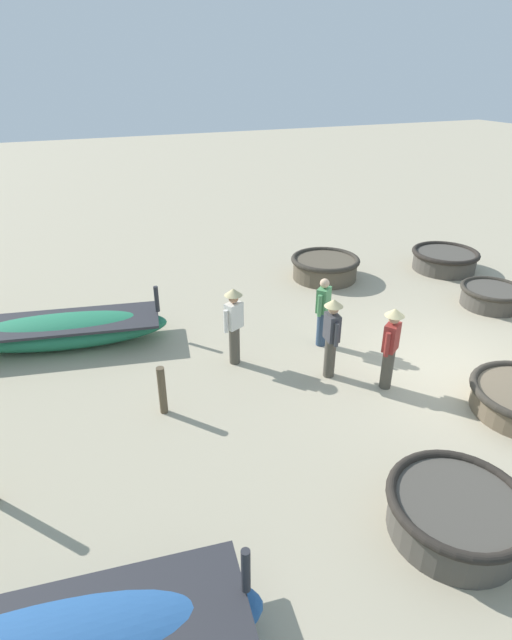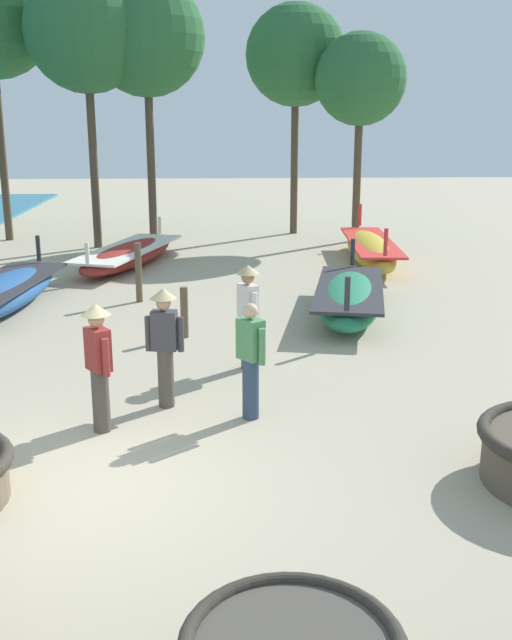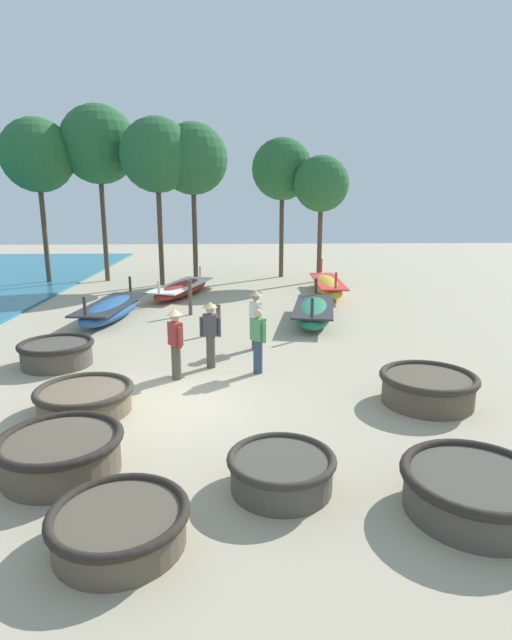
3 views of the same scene
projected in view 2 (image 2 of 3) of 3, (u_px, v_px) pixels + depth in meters
The scene contains 15 objects.
ground_plane at pixel (82, 487), 8.11m from camera, with size 80.00×80.00×0.00m, color tan.
long_boat_red_hull at pixel (3, 293), 15.36m from camera, with size 1.85×4.78×1.20m.
long_boat_blue_hull at pixel (128, 255), 19.83m from camera, with size 2.70×5.20×1.00m.
long_boat_white_hull at pixel (349, 298), 14.95m from camera, with size 2.08×4.58×1.21m.
long_boat_green_hull at pixel (370, 250), 20.10m from camera, with size 1.41×5.39×1.31m.
fisherman_standing_right at pixel (98, 359), 9.29m from camera, with size 0.37×0.45×1.67m.
fisherman_hauling at pixel (251, 358), 9.73m from camera, with size 0.39×0.43×1.57m.
fisherman_by_coracle at pixel (248, 310), 11.64m from camera, with size 0.36×0.49×1.67m.
fisherman_with_hat at pixel (165, 340), 10.10m from camera, with size 0.53×0.36×1.67m.
mooring_post_inland at pixel (138, 273), 15.92m from camera, with size 0.14×0.14×1.27m, color brown.
mooring_post_mid_beach at pixel (184, 312), 13.41m from camera, with size 0.14×0.14×0.93m, color brown.
tree_tall_back at pixel (146, 38), 21.58m from camera, with size 3.40×3.40×7.74m.
tree_left_mid at pixel (361, 80), 22.44m from camera, with size 2.76×2.76×6.28m.
tree_rightmost at pixel (86, 31), 20.98m from camera, with size 3.47×3.47×7.90m.
tree_right_mid at pixel (296, 56), 23.78m from camera, with size 3.21×3.21×7.30m.
Camera 2 is at (1.55, -7.41, 3.91)m, focal length 42.00 mm.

